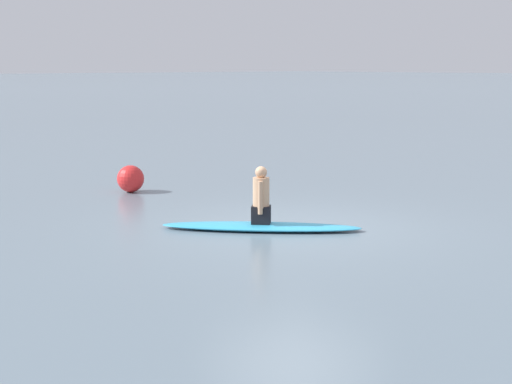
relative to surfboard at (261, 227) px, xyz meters
name	(u,v)px	position (x,y,z in m)	size (l,w,h in m)	color
ground_plane	(294,228)	(0.49, -0.27, -0.06)	(400.00, 400.00, 0.00)	slate
surfboard	(261,227)	(0.00, 0.00, 0.00)	(3.30, 0.63, 0.11)	#339EC6
person_paddler	(261,198)	(0.00, 0.00, 0.48)	(0.40, 0.40, 0.95)	black
buoy_marker	(131,179)	(0.49, 4.67, 0.23)	(0.58, 0.58, 0.58)	red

